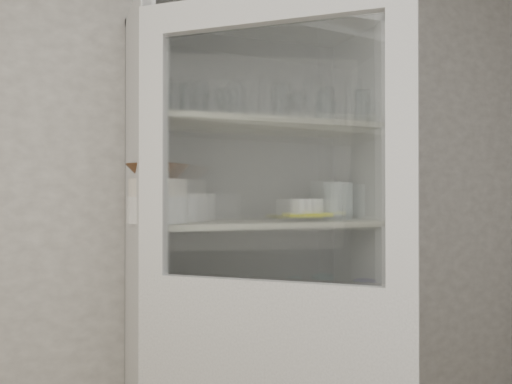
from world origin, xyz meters
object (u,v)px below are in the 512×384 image
object	(u,v)px
goblet_3	(298,107)
glass_platter	(307,218)
mug_white	(340,308)
grey_bowl_stack	(338,201)
yellow_trivet	(307,215)
cream_bowl	(158,188)
white_ramekin	(307,206)
teal_jar	(273,302)
goblet_0	(200,103)
mug_teal	(304,299)
measuring_cups	(238,320)
goblet_2	(288,110)
white_canister	(160,309)
cupboard_door	(268,354)
mug_blue	(352,303)
plate_stack_back	(190,207)
plate_stack_front	(158,210)
pantry_cabinet	(251,296)
goblet_1	(223,105)
terracotta_bowl	(158,172)

from	to	relation	value
goblet_3	glass_platter	xyz separation A→B (m)	(-0.01, -0.11, -0.48)
glass_platter	mug_white	distance (m)	0.39
goblet_3	grey_bowl_stack	world-z (taller)	goblet_3
yellow_trivet	cream_bowl	bearing A→B (deg)	179.87
white_ramekin	mug_white	world-z (taller)	white_ramekin
teal_jar	goblet_0	bearing A→B (deg)	174.59
mug_teal	mug_white	bearing A→B (deg)	-65.18
goblet_0	measuring_cups	distance (m)	0.89
mug_white	teal_jar	size ratio (longest dim) A/B	0.92
goblet_2	mug_teal	bearing A→B (deg)	-40.58
goblet_3	white_canister	xyz separation A→B (m)	(-0.62, -0.04, -0.83)
goblet_3	measuring_cups	bearing A→B (deg)	-155.34
cupboard_door	white_ramekin	xyz separation A→B (m)	(0.37, 0.48, 0.45)
mug_blue	grey_bowl_stack	bearing A→B (deg)	102.96
plate_stack_back	mug_white	bearing A→B (deg)	-23.47
plate_stack_front	goblet_0	bearing A→B (deg)	31.32
pantry_cabinet	measuring_cups	distance (m)	0.19
measuring_cups	plate_stack_front	bearing A→B (deg)	171.22
mug_teal	goblet_2	bearing A→B (deg)	141.54
goblet_1	teal_jar	bearing A→B (deg)	-14.39
glass_platter	goblet_2	bearing A→B (deg)	98.06
goblet_3	white_canister	distance (m)	1.03
yellow_trivet	mug_teal	size ratio (longest dim) A/B	1.53
yellow_trivet	grey_bowl_stack	distance (m)	0.17
pantry_cabinet	grey_bowl_stack	bearing A→B (deg)	-10.81
cupboard_door	plate_stack_back	distance (m)	0.79
mug_blue	mug_white	size ratio (longest dim) A/B	1.30
cupboard_door	teal_jar	bearing A→B (deg)	106.87
terracotta_bowl	mug_teal	xyz separation A→B (m)	(0.66, 0.09, -0.54)
pantry_cabinet	mug_white	distance (m)	0.37
yellow_trivet	pantry_cabinet	bearing A→B (deg)	155.21
white_canister	pantry_cabinet	bearing A→B (deg)	5.13
mug_blue	teal_jar	xyz separation A→B (m)	(-0.31, 0.12, 0.00)
cupboard_door	goblet_3	distance (m)	1.13
teal_jar	goblet_1	bearing A→B (deg)	165.61
mug_teal	mug_white	xyz separation A→B (m)	(0.07, -0.18, -0.01)
mug_teal	teal_jar	bearing A→B (deg)	-175.15
plate_stack_back	terracotta_bowl	size ratio (longest dim) A/B	0.95
mug_white	goblet_1	bearing A→B (deg)	159.60
plate_stack_front	grey_bowl_stack	size ratio (longest dim) A/B	1.43
white_ramekin	teal_jar	xyz separation A→B (m)	(-0.12, 0.09, -0.41)
pantry_cabinet	mug_blue	xyz separation A→B (m)	(0.41, -0.13, -0.03)
goblet_1	measuring_cups	distance (m)	0.89
glass_platter	mug_blue	xyz separation A→B (m)	(0.20, -0.03, -0.36)
pantry_cabinet	glass_platter	size ratio (longest dim) A/B	6.53
cupboard_door	goblet_3	xyz separation A→B (m)	(0.39, 0.59, 0.88)
plate_stack_back	mug_teal	world-z (taller)	plate_stack_back
cupboard_door	teal_jar	distance (m)	0.63
mug_blue	mug_teal	bearing A→B (deg)	126.15
yellow_trivet	mug_white	world-z (taller)	yellow_trivet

